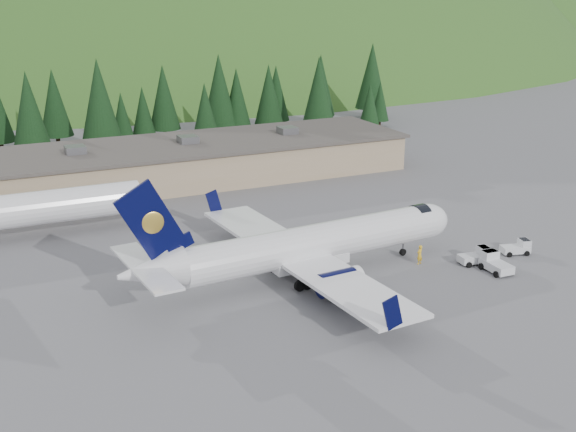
# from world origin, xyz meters

# --- Properties ---
(ground) EXTENTS (600.00, 600.00, 0.00)m
(ground) POSITION_xyz_m (0.00, 0.00, 0.00)
(ground) COLOR slate
(airliner) EXTENTS (34.02, 31.92, 11.29)m
(airliner) POSITION_xyz_m (-0.99, -0.07, 3.01)
(airliner) COLOR white
(airliner) RESTS_ON ground
(second_airliner) EXTENTS (27.50, 11.00, 10.05)m
(second_airliner) POSITION_xyz_m (-24.92, 22.00, 3.32)
(second_airliner) COLOR white
(second_airliner) RESTS_ON ground
(baggage_tug_a) EXTENTS (3.19, 2.16, 1.61)m
(baggage_tug_a) POSITION_xyz_m (15.48, -4.08, 0.72)
(baggage_tug_a) COLOR silver
(baggage_tug_a) RESTS_ON ground
(baggage_tug_b) EXTENTS (3.06, 2.26, 1.49)m
(baggage_tug_b) POSITION_xyz_m (20.86, -3.78, 0.67)
(baggage_tug_b) COLOR silver
(baggage_tug_b) RESTS_ON ground
(baggage_tug_c) EXTENTS (2.10, 3.35, 1.75)m
(baggage_tug_c) POSITION_xyz_m (15.71, -6.34, 0.79)
(baggage_tug_c) COLOR silver
(baggage_tug_c) RESTS_ON ground
(terminal_building) EXTENTS (71.00, 17.00, 6.10)m
(terminal_building) POSITION_xyz_m (-5.01, 38.00, 2.62)
(terminal_building) COLOR #9A8461
(terminal_building) RESTS_ON ground
(ramp_worker) EXTENTS (0.81, 0.66, 1.92)m
(ramp_worker) POSITION_xyz_m (10.33, -1.87, 0.96)
(ramp_worker) COLOR yellow
(ramp_worker) RESTS_ON ground
(tree_line) EXTENTS (113.08, 18.65, 13.92)m
(tree_line) POSITION_xyz_m (-9.21, 61.49, 7.56)
(tree_line) COLOR black
(tree_line) RESTS_ON ground
(hills) EXTENTS (614.00, 330.00, 300.00)m
(hills) POSITION_xyz_m (53.34, 207.38, -82.80)
(hills) COLOR #28531B
(hills) RESTS_ON ground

